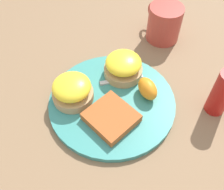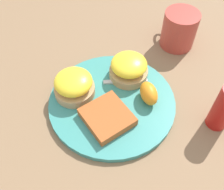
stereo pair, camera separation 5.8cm
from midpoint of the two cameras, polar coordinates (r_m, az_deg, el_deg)
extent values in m
plane|color=#846647|center=(0.61, -2.73, -2.12)|extent=(1.10, 1.10, 0.00)
cylinder|color=teal|center=(0.60, -2.75, -1.74)|extent=(0.29, 0.29, 0.01)
cylinder|color=tan|center=(0.64, -0.17, 5.08)|extent=(0.09, 0.09, 0.02)
ellipsoid|color=yellow|center=(0.62, -0.18, 6.89)|extent=(0.09, 0.09, 0.04)
cylinder|color=tan|center=(0.60, -11.20, -0.12)|extent=(0.09, 0.09, 0.02)
ellipsoid|color=yellow|center=(0.58, -11.64, 1.61)|extent=(0.09, 0.09, 0.04)
cube|color=#B15626|center=(0.56, -3.16, -5.07)|extent=(0.12, 0.11, 0.02)
ellipsoid|color=orange|center=(0.59, 4.98, 1.20)|extent=(0.06, 0.04, 0.04)
cube|color=silver|center=(0.63, -0.56, 3.17)|extent=(0.04, 0.11, 0.00)
cube|color=silver|center=(0.63, -11.98, 1.09)|extent=(0.03, 0.05, 0.00)
cylinder|color=#B23D33|center=(0.75, 9.08, 15.06)|extent=(0.09, 0.09, 0.10)
torus|color=#B23D33|center=(0.78, 6.88, 17.44)|extent=(0.05, 0.01, 0.05)
cylinder|color=#B21914|center=(0.59, 20.27, 0.21)|extent=(0.04, 0.04, 0.12)
camera|label=1|loc=(0.03, -92.87, -3.74)|focal=42.00mm
camera|label=2|loc=(0.03, 87.13, 3.74)|focal=42.00mm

